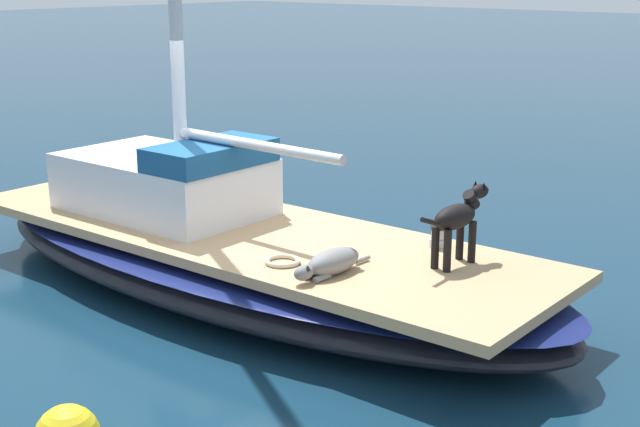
# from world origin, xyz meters

# --- Properties ---
(ground_plane) EXTENTS (120.00, 120.00, 0.00)m
(ground_plane) POSITION_xyz_m (0.00, 0.00, 0.00)
(ground_plane) COLOR #143347
(sailboat_main) EXTENTS (2.78, 7.32, 0.66)m
(sailboat_main) POSITION_xyz_m (0.00, 0.00, 0.34)
(sailboat_main) COLOR black
(sailboat_main) RESTS_ON ground
(cabin_house) EXTENTS (1.48, 2.27, 0.84)m
(cabin_house) POSITION_xyz_m (-0.04, 1.12, 1.01)
(cabin_house) COLOR silver
(cabin_house) RESTS_ON sailboat_main
(dog_grey) EXTENTS (0.95, 0.28, 0.22)m
(dog_grey) POSITION_xyz_m (-0.47, -1.53, 0.77)
(dog_grey) COLOR gray
(dog_grey) RESTS_ON sailboat_main
(dog_black) EXTENTS (0.94, 0.25, 0.70)m
(dog_black) POSITION_xyz_m (0.48, -2.19, 1.08)
(dog_black) COLOR black
(dog_black) RESTS_ON sailboat_main
(deck_winch) EXTENTS (0.16, 0.16, 0.21)m
(deck_winch) POSITION_xyz_m (0.78, -1.79, 0.76)
(deck_winch) COLOR #B7B7BC
(deck_winch) RESTS_ON sailboat_main
(coiled_rope) EXTENTS (0.32, 0.32, 0.04)m
(coiled_rope) POSITION_xyz_m (-0.53, -1.01, 0.68)
(coiled_rope) COLOR beige
(coiled_rope) RESTS_ON sailboat_main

